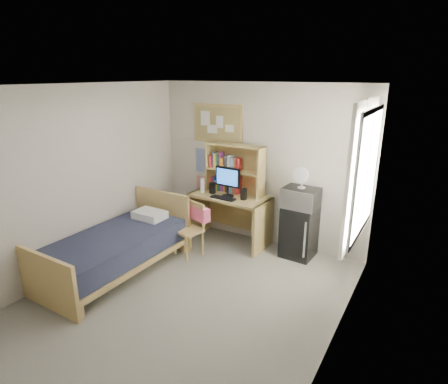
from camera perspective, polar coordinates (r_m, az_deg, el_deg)
The scene contains 26 objects.
floor at distance 4.96m, azimuth -5.75°, elevation -15.87°, with size 3.60×4.20×0.02m, color gray.
ceiling at distance 4.14m, azimuth -6.90°, elevation 15.83°, with size 3.60×4.20×0.02m, color white.
wall_back at distance 6.12m, azimuth 5.45°, elevation 4.13°, with size 3.60×0.04×2.60m, color beige.
wall_front at distance 3.11m, azimuth -30.37°, elevation -12.23°, with size 3.60×0.04×2.60m, color beige.
wall_left at distance 5.60m, azimuth -21.30°, elevation 1.70°, with size 0.04×4.20×2.60m, color beige.
wall_right at distance 3.67m, azimuth 17.16°, elevation -6.00°, with size 0.04×4.20×2.60m, color beige.
window_unit at distance 4.71m, azimuth 20.39°, elevation 2.73°, with size 0.10×1.40×1.70m, color white.
curtain_left at distance 4.33m, azimuth 19.01°, elevation 1.64°, with size 0.04×0.55×1.70m, color white.
curtain_right at distance 5.10m, azimuth 20.89°, elevation 3.75°, with size 0.04×0.55×1.70m, color white.
bulletin_board at distance 6.36m, azimuth -0.94°, elevation 10.39°, with size 0.94×0.03×0.64m, color tan.
poster_wave at distance 6.65m, azimuth -3.25°, elevation 4.82°, with size 0.30×0.01×0.42m, color #26409B.
poster_japan at distance 6.77m, azimuth -3.18°, elevation 0.94°, with size 0.28×0.01×0.36m, color red.
desk at distance 6.26m, azimuth 0.85°, elevation -4.08°, with size 1.30×0.65×0.81m, color tan.
desk_chair at distance 5.83m, azimuth -5.47°, elevation -5.76°, with size 0.42×0.42×0.83m, color tan.
mini_fridge at distance 5.89m, azimuth 11.38°, elevation -5.90°, with size 0.48×0.48×0.81m, color black.
bed at distance 5.59m, azimuth -16.28°, elevation -8.98°, with size 1.03×2.06×0.57m, color #1C1F32.
hutch at distance 6.12m, azimuth 1.64°, elevation 3.51°, with size 1.01×0.26×0.83m, color tan.
monitor at distance 6.00m, azimuth 0.57°, elevation 1.47°, with size 0.44×0.03×0.47m, color black.
keyboard at distance 5.95m, azimuth -0.17°, elevation -0.93°, with size 0.42×0.13×0.02m, color black.
speaker_left at distance 6.20m, azimuth -1.77°, elevation 0.62°, with size 0.08×0.08×0.19m, color black.
speaker_right at distance 5.89m, azimuth 3.02°, elevation -0.32°, with size 0.08×0.08×0.19m, color black.
water_bottle at distance 6.26m, azimuth -3.33°, elevation 1.03°, with size 0.07×0.07×0.24m, color white.
hoodie at distance 5.85m, azimuth -3.98°, elevation -3.20°, with size 0.45×0.14×0.21m, color #EB597D.
microwave at distance 5.68m, azimuth 11.64°, elevation -0.85°, with size 0.51×0.39×0.30m, color silver.
desk_fan at distance 5.59m, azimuth 11.82°, elevation 1.99°, with size 0.23×0.23×0.29m, color white.
pillow at distance 5.93m, azimuth -11.26°, elevation -3.42°, with size 0.48×0.34×0.12m, color white.
Camera 1 is at (2.49, -3.31, 2.72)m, focal length 30.00 mm.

